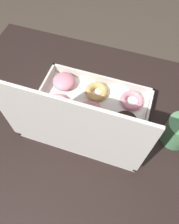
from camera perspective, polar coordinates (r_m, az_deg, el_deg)
ground_plane at (r=1.49m, az=-1.05°, el=-16.49°), size 8.00×8.00×0.00m
dining_table at (r=0.88m, az=-1.72°, el=-6.26°), size 1.00×0.77×0.77m
donut_box at (r=0.72m, az=-1.09°, el=-1.02°), size 0.40×0.31×0.32m
coffee_mug at (r=0.75m, az=22.20°, el=-4.62°), size 0.09×0.09×0.10m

